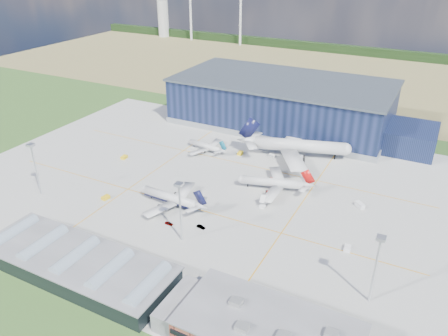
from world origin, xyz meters
TOP-DOWN VIEW (x-y plane):
  - ground at (0.00, 0.00)m, footprint 600.00×600.00m
  - apron at (0.00, 10.00)m, footprint 220.00×160.00m
  - farmland at (0.00, 220.00)m, footprint 600.00×220.00m
  - treeline at (0.00, 300.00)m, footprint 600.00×8.00m
  - horizon_dressing at (-191.30, 294.39)m, footprint 440.20×18.00m
  - hangar at (2.81, 94.80)m, footprint 145.00×62.00m
  - ops_building at (55.01, -60.00)m, footprint 46.00×23.00m
  - glass_concourse at (-6.45, -60.00)m, footprint 78.00×23.00m
  - light_mast_west at (-60.00, -30.00)m, footprint 2.60×2.60m
  - light_mast_center at (10.00, -30.00)m, footprint 2.60×2.60m
  - light_mast_east at (75.00, -30.00)m, footprint 2.60×2.60m
  - airliner_navy at (-6.52, -12.00)m, footprint 33.79×33.13m
  - airliner_red at (25.01, 18.27)m, footprint 40.80×40.29m
  - airliner_widebody at (24.26, 55.00)m, footprint 69.87×69.05m
  - airliner_regional at (-19.93, 40.00)m, footprint 28.68×28.24m
  - gse_tug_a at (-50.95, 13.47)m, footprint 2.53×3.73m
  - gse_tug_b at (-32.97, -20.67)m, footprint 2.67×3.58m
  - gse_cart_a at (63.70, -8.79)m, footprint 2.40×3.44m
  - gse_van_b at (61.51, 21.15)m, footprint 4.58×4.52m
  - gse_tug_c at (-2.37, 44.15)m, footprint 2.30×3.47m
  - gse_cart_b at (12.69, 48.89)m, footprint 3.23×2.41m
  - airstair at (26.98, 5.58)m, footprint 2.23×5.21m
  - car_a at (0.66, -24.22)m, footprint 3.31×1.41m
  - car_b at (12.43, -20.68)m, footprint 3.61×1.67m

SIDE VIEW (x-z plane):
  - ground at x=0.00m, z-range 0.00..0.00m
  - farmland at x=0.00m, z-range -0.01..0.01m
  - apron at x=0.00m, z-range -0.01..0.07m
  - car_a at x=0.66m, z-range 0.00..1.12m
  - car_b at x=12.43m, z-range 0.00..1.15m
  - gse_cart_b at x=12.69m, z-range 0.00..1.28m
  - gse_tug_b at x=-32.97m, z-range 0.00..1.42m
  - gse_cart_a at x=63.70m, z-range 0.00..1.44m
  - gse_tug_c at x=-2.37m, z-range 0.00..1.46m
  - gse_tug_a at x=-50.95m, z-range 0.00..1.46m
  - gse_van_b at x=61.51m, z-range 0.00..2.02m
  - airstair at x=26.98m, z-range 0.00..3.29m
  - glass_concourse at x=-6.45m, z-range -0.61..7.99m
  - treeline at x=0.00m, z-range 0.00..8.00m
  - airliner_regional at x=-19.93m, z-range 0.00..8.15m
  - ops_building at x=55.01m, z-range -0.66..10.24m
  - airliner_navy at x=-6.52m, z-range 0.00..10.52m
  - airliner_red at x=25.01m, z-range 0.00..10.90m
  - airliner_widebody at x=24.26m, z-range 0.00..18.42m
  - hangar at x=2.81m, z-range -1.43..24.67m
  - light_mast_west at x=-60.00m, z-range 3.93..26.93m
  - light_mast_center at x=10.00m, z-range 3.93..26.93m
  - light_mast_east at x=75.00m, z-range 3.93..26.93m
  - horizon_dressing at x=-191.30m, z-range -0.80..69.20m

